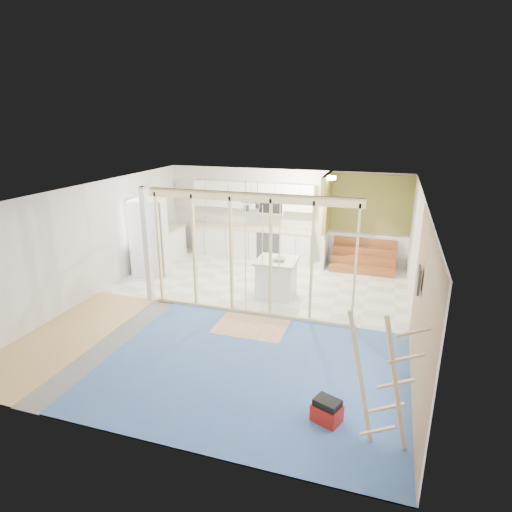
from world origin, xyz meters
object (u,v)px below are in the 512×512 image
(island, at_px, (277,278))
(ladder, at_px, (383,383))
(fridge, at_px, (150,237))
(toolbox, at_px, (327,411))

(island, xyz_separation_m, ladder, (2.46, -4.30, 0.50))
(fridge, bearing_deg, ladder, -57.48)
(fridge, bearing_deg, island, -27.34)
(fridge, distance_m, ladder, 7.76)
(fridge, bearing_deg, toolbox, -59.07)
(island, height_order, toolbox, island)
(island, relative_size, ladder, 0.51)
(fridge, relative_size, ladder, 1.08)
(fridge, xyz_separation_m, ladder, (6.07, -4.83, -0.05))
(fridge, xyz_separation_m, island, (3.61, -0.53, -0.55))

